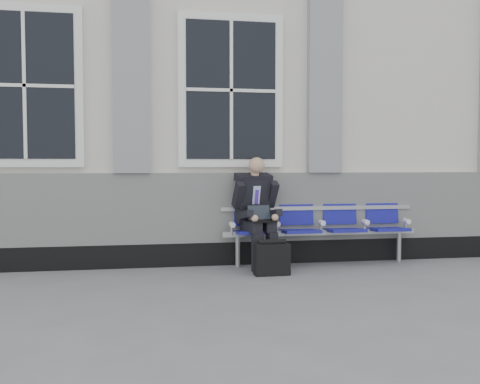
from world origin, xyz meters
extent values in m
plane|color=slate|center=(0.00, 0.00, 0.00)|extent=(70.00, 70.00, 0.00)
cube|color=beige|center=(0.00, 3.50, 2.10)|extent=(14.00, 4.00, 4.20)
cube|color=black|center=(0.00, 1.47, 0.15)|extent=(14.00, 0.10, 0.30)
cube|color=silver|center=(0.00, 1.46, 0.75)|extent=(14.00, 0.08, 0.90)
cube|color=gray|center=(-0.90, 1.44, 2.40)|extent=(0.45, 0.14, 2.40)
cube|color=gray|center=(1.60, 1.44, 2.40)|extent=(0.45, 0.14, 2.40)
cube|color=white|center=(-2.15, 1.46, 2.25)|extent=(1.35, 0.10, 1.95)
cube|color=black|center=(-2.15, 1.41, 2.25)|extent=(1.15, 0.02, 1.75)
cube|color=white|center=(0.35, 1.46, 2.25)|extent=(1.35, 0.10, 1.95)
cube|color=black|center=(0.35, 1.41, 2.25)|extent=(1.15, 0.02, 1.75)
cube|color=#9EA0A3|center=(1.51, 1.30, 0.42)|extent=(2.60, 0.07, 0.07)
cube|color=#9EA0A3|center=(1.51, 1.42, 0.73)|extent=(2.60, 0.05, 0.05)
cylinder|color=#9EA0A3|center=(0.41, 1.30, 0.20)|extent=(0.06, 0.06, 0.39)
cylinder|color=#9EA0A3|center=(2.61, 1.30, 0.20)|extent=(0.06, 0.06, 0.39)
cube|color=#101085|center=(0.61, 1.22, 0.45)|extent=(0.46, 0.42, 0.07)
cube|color=#101085|center=(0.61, 1.43, 0.71)|extent=(0.46, 0.10, 0.40)
cube|color=#101085|center=(1.21, 1.22, 0.45)|extent=(0.46, 0.42, 0.07)
cube|color=#101085|center=(1.21, 1.43, 0.71)|extent=(0.46, 0.10, 0.40)
cube|color=#101085|center=(1.81, 1.22, 0.45)|extent=(0.46, 0.42, 0.07)
cube|color=#101085|center=(1.81, 1.43, 0.71)|extent=(0.46, 0.10, 0.40)
cube|color=#101085|center=(2.41, 1.22, 0.45)|extent=(0.46, 0.42, 0.07)
cube|color=#101085|center=(2.41, 1.43, 0.71)|extent=(0.46, 0.10, 0.40)
cylinder|color=white|center=(0.33, 1.25, 0.55)|extent=(0.07, 0.12, 0.07)
cylinder|color=white|center=(0.91, 1.25, 0.55)|extent=(0.07, 0.12, 0.07)
cylinder|color=white|center=(1.51, 1.25, 0.55)|extent=(0.07, 0.12, 0.07)
cylinder|color=white|center=(2.11, 1.25, 0.55)|extent=(0.07, 0.12, 0.07)
cylinder|color=white|center=(2.69, 1.25, 0.55)|extent=(0.07, 0.12, 0.07)
cube|color=black|center=(0.60, 0.85, 0.04)|extent=(0.15, 0.26, 0.09)
cube|color=black|center=(0.79, 0.89, 0.04)|extent=(0.15, 0.26, 0.09)
cube|color=black|center=(0.59, 0.91, 0.25)|extent=(0.14, 0.14, 0.47)
cube|color=black|center=(0.78, 0.94, 0.25)|extent=(0.14, 0.14, 0.47)
cube|color=black|center=(0.55, 1.11, 0.54)|extent=(0.21, 0.45, 0.13)
cube|color=black|center=(0.74, 1.15, 0.54)|extent=(0.21, 0.45, 0.13)
cube|color=black|center=(0.61, 1.32, 0.85)|extent=(0.45, 0.39, 0.60)
cube|color=#B3C5EB|center=(0.63, 1.21, 0.87)|extent=(0.11, 0.11, 0.34)
cube|color=#522AC5|center=(0.63, 1.20, 0.85)|extent=(0.06, 0.08, 0.28)
cube|color=black|center=(0.62, 1.29, 1.14)|extent=(0.49, 0.31, 0.14)
cylinder|color=tan|center=(0.63, 1.24, 1.20)|extent=(0.10, 0.10, 0.10)
sphere|color=tan|center=(0.64, 1.19, 1.30)|extent=(0.20, 0.20, 0.20)
cube|color=black|center=(0.40, 1.18, 0.93)|extent=(0.14, 0.28, 0.35)
cube|color=black|center=(0.85, 1.27, 0.93)|extent=(0.14, 0.28, 0.35)
cube|color=black|center=(0.47, 1.02, 0.70)|extent=(0.14, 0.31, 0.13)
cube|color=black|center=(0.85, 1.09, 0.70)|extent=(0.14, 0.31, 0.13)
sphere|color=tan|center=(0.56, 0.90, 0.66)|extent=(0.09, 0.09, 0.09)
sphere|color=tan|center=(0.82, 0.95, 0.66)|extent=(0.09, 0.09, 0.09)
cube|color=black|center=(0.67, 1.00, 0.61)|extent=(0.35, 0.27, 0.02)
cube|color=black|center=(0.65, 1.11, 0.71)|extent=(0.32, 0.14, 0.20)
cube|color=black|center=(0.65, 1.10, 0.71)|extent=(0.29, 0.12, 0.17)
cube|color=black|center=(0.73, 0.74, 0.19)|extent=(0.42, 0.19, 0.37)
cylinder|color=black|center=(0.73, 0.74, 0.39)|extent=(0.33, 0.08, 0.07)
camera|label=1|loc=(-0.70, -5.37, 1.31)|focal=40.00mm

